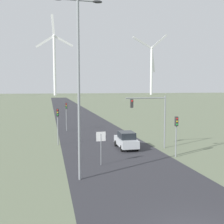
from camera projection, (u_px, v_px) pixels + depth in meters
name	position (u px, v px, depth m)	size (l,w,h in m)	color
road_surface	(78.00, 117.00, 57.89)	(10.00, 240.00, 0.01)	#2D2D33
streetlamp	(79.00, 72.00, 18.05)	(3.38, 0.32, 12.53)	gray
stop_sign_near	(101.00, 142.00, 22.11)	(0.81, 0.07, 2.87)	gray
traffic_light_post_near_left	(58.00, 118.00, 29.86)	(0.28, 0.34, 4.22)	gray
traffic_light_post_near_right	(176.00, 127.00, 24.62)	(0.28, 0.33, 3.86)	gray
traffic_light_post_mid_left	(66.00, 110.00, 39.63)	(0.28, 0.34, 4.30)	gray
traffic_light_mast_overhead	(151.00, 111.00, 27.82)	(4.50, 0.35, 5.73)	gray
car_approaching	(126.00, 140.00, 28.32)	(1.91, 4.15, 1.83)	#B7BCC1
wind_turbine_left	(54.00, 60.00, 223.04)	(31.59, 3.47, 68.15)	white
wind_turbine_center	(151.00, 65.00, 248.49)	(38.55, 10.55, 58.49)	white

